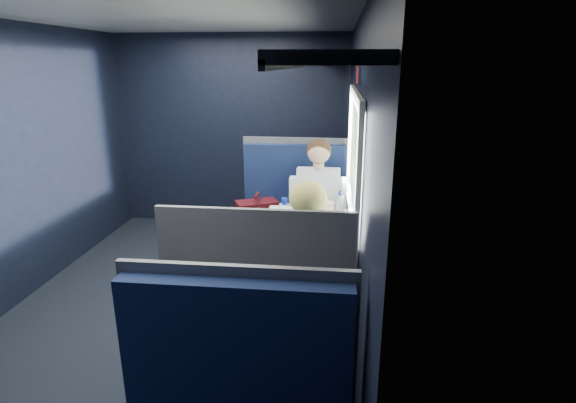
# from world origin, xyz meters

# --- Properties ---
(ground) EXTENTS (2.80, 4.20, 0.01)m
(ground) POSITION_xyz_m (0.00, 0.00, -0.01)
(ground) COLOR black
(room_shell) EXTENTS (3.00, 4.40, 2.40)m
(room_shell) POSITION_xyz_m (0.02, 0.00, 1.48)
(room_shell) COLOR black
(room_shell) RESTS_ON ground
(table) EXTENTS (0.62, 1.00, 0.74)m
(table) POSITION_xyz_m (1.03, 0.00, 0.66)
(table) COLOR #54565E
(table) RESTS_ON ground
(seat_bay_near) EXTENTS (1.06, 0.62, 1.26)m
(seat_bay_near) POSITION_xyz_m (0.83, 0.86, 0.43)
(seat_bay_near) COLOR #0D173B
(seat_bay_near) RESTS_ON ground
(seat_bay_far) EXTENTS (1.04, 0.62, 1.26)m
(seat_bay_far) POSITION_xyz_m (0.85, -0.87, 0.41)
(seat_bay_far) COLOR #0D173B
(seat_bay_far) RESTS_ON ground
(seat_row_front) EXTENTS (1.04, 0.51, 1.16)m
(seat_row_front) POSITION_xyz_m (0.85, 1.80, 0.41)
(seat_row_front) COLOR #0D173B
(seat_row_front) RESTS_ON ground
(man) EXTENTS (0.53, 0.56, 1.32)m
(man) POSITION_xyz_m (1.10, 0.70, 0.72)
(man) COLOR black
(man) RESTS_ON ground
(woman) EXTENTS (0.53, 0.56, 1.32)m
(woman) POSITION_xyz_m (1.10, -0.71, 0.73)
(woman) COLOR black
(woman) RESTS_ON ground
(papers) EXTENTS (0.57, 0.82, 0.01)m
(papers) POSITION_xyz_m (0.97, 0.11, 0.74)
(papers) COLOR white
(papers) RESTS_ON table
(laptop) EXTENTS (0.24, 0.31, 0.23)m
(laptop) POSITION_xyz_m (1.32, 0.10, 0.80)
(laptop) COLOR silver
(laptop) RESTS_ON table
(bottle_small) EXTENTS (0.06, 0.06, 0.20)m
(bottle_small) POSITION_xyz_m (1.30, 0.36, 0.83)
(bottle_small) COLOR silver
(bottle_small) RESTS_ON table
(cup) EXTENTS (0.07, 0.07, 0.09)m
(cup) POSITION_xyz_m (1.21, 0.39, 0.79)
(cup) COLOR white
(cup) RESTS_ON table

